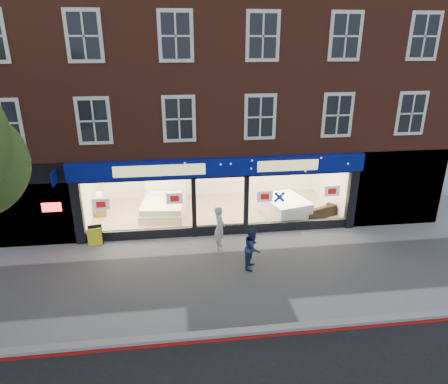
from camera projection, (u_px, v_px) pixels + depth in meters
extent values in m
plane|color=gray|center=(231.00, 275.00, 13.58)|extent=(120.00, 120.00, 0.00)
cube|color=#8C0A07|center=(247.00, 338.00, 10.71)|extent=(60.00, 0.10, 0.01)
cube|color=gray|center=(246.00, 331.00, 10.87)|extent=(60.00, 0.25, 0.12)
cube|color=tan|center=(215.00, 212.00, 18.42)|extent=(11.00, 4.50, 0.10)
cube|color=brown|center=(209.00, 60.00, 17.67)|extent=(19.00, 8.00, 6.70)
cube|color=navy|center=(221.00, 167.00, 15.19)|extent=(11.40, 0.28, 0.70)
cube|color=black|center=(220.00, 230.00, 16.36)|extent=(11.00, 0.18, 0.40)
cube|color=black|center=(78.00, 212.00, 15.28)|extent=(0.35, 0.30, 2.60)
cube|color=black|center=(351.00, 199.00, 16.59)|extent=(0.35, 0.30, 2.60)
cube|color=white|center=(137.00, 206.00, 15.45)|extent=(4.20, 0.02, 2.10)
cube|color=white|center=(300.00, 198.00, 16.22)|extent=(4.20, 0.02, 2.10)
cube|color=white|center=(220.00, 207.00, 16.18)|extent=(1.80, 0.02, 2.10)
cube|color=silver|center=(210.00, 171.00, 20.06)|extent=(11.00, 0.20, 2.60)
cube|color=#FFEAC6|center=(214.00, 159.00, 17.51)|extent=(11.00, 4.50, 0.12)
cube|color=black|center=(21.00, 204.00, 15.14)|extent=(3.80, 0.60, 3.30)
cube|color=#FF140C|center=(52.00, 207.00, 14.98)|extent=(0.70, 0.04, 0.35)
cube|color=black|center=(396.00, 187.00, 16.84)|extent=(4.00, 0.40, 3.30)
cube|color=white|center=(164.00, 211.00, 17.89)|extent=(2.11, 2.40, 0.38)
cube|color=white|center=(163.00, 204.00, 17.77)|extent=(2.03, 2.30, 0.27)
cube|color=white|center=(166.00, 192.00, 18.80)|extent=(1.96, 0.35, 1.32)
cube|color=white|center=(156.00, 194.00, 18.43)|extent=(0.75, 0.43, 0.13)
cube|color=white|center=(174.00, 194.00, 18.44)|extent=(0.75, 0.43, 0.13)
cube|color=brown|center=(101.00, 210.00, 17.81)|extent=(0.49, 0.49, 0.55)
cube|color=white|center=(285.00, 213.00, 17.86)|extent=(2.09, 2.40, 0.27)
cube|color=white|center=(285.00, 207.00, 17.76)|extent=(2.09, 2.40, 0.27)
cube|color=white|center=(285.00, 202.00, 17.66)|extent=(2.09, 2.40, 0.27)
imported|color=black|center=(320.00, 210.00, 17.80)|extent=(1.92, 1.33, 0.52)
cube|color=yellow|center=(95.00, 236.00, 15.35)|extent=(0.59, 0.44, 0.83)
imported|color=#B2B4BA|center=(220.00, 228.00, 15.01)|extent=(0.45, 0.65, 1.71)
imported|color=#1A2849|center=(253.00, 248.00, 13.76)|extent=(0.83, 0.91, 1.53)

